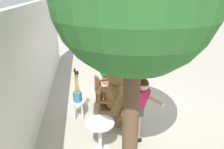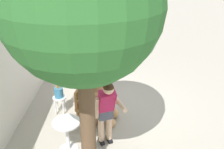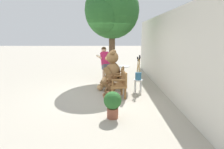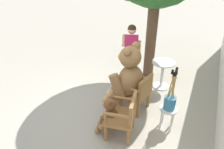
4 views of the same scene
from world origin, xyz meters
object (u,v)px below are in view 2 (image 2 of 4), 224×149
(person_visitor, at_px, (106,108))
(brush_bucket, at_px, (59,90))
(teddy_bear_small, at_px, (100,89))
(round_side_table, at_px, (67,133))
(white_stool, at_px, (60,101))
(patio_tree, at_px, (87,8))
(potted_plant, at_px, (101,67))
(wooden_chair_right, at_px, (90,87))
(teddy_bear_large, at_px, (97,94))
(wooden_chair_left, at_px, (87,103))

(person_visitor, relative_size, brush_bucket, 1.75)
(teddy_bear_small, relative_size, round_side_table, 1.09)
(white_stool, height_order, patio_tree, patio_tree)
(round_side_table, relative_size, potted_plant, 1.06)
(teddy_bear_small, distance_m, white_stool, 1.15)
(person_visitor, xyz_separation_m, round_side_table, (-0.20, 0.78, -0.47))
(wooden_chair_right, relative_size, white_stool, 1.87)
(teddy_bear_large, xyz_separation_m, round_side_table, (-1.09, 0.53, -0.29))
(wooden_chair_left, xyz_separation_m, teddy_bear_large, (-0.03, -0.26, 0.28))
(wooden_chair_left, bearing_deg, potted_plant, -5.69)
(wooden_chair_left, relative_size, potted_plant, 1.26)
(teddy_bear_large, height_order, person_visitor, person_visitor)
(brush_bucket, relative_size, potted_plant, 1.30)
(wooden_chair_right, relative_size, patio_tree, 0.20)
(teddy_bear_small, bearing_deg, patio_tree, 180.00)
(wooden_chair_left, height_order, person_visitor, person_visitor)
(wooden_chair_left, height_order, patio_tree, patio_tree)
(wooden_chair_left, relative_size, teddy_bear_large, 0.57)
(teddy_bear_small, height_order, white_stool, teddy_bear_small)
(person_visitor, relative_size, round_side_table, 2.15)
(patio_tree, bearing_deg, person_visitor, -22.31)
(wooden_chair_right, xyz_separation_m, round_side_table, (-1.95, 0.27, -0.01))
(wooden_chair_right, xyz_separation_m, patio_tree, (-2.32, -0.28, 2.53))
(person_visitor, distance_m, round_side_table, 0.94)
(teddy_bear_large, distance_m, brush_bucket, 1.02)
(person_visitor, height_order, brush_bucket, person_visitor)
(teddy_bear_large, bearing_deg, potted_plant, 0.63)
(person_visitor, bearing_deg, wooden_chair_left, 29.53)
(round_side_table, xyz_separation_m, potted_plant, (3.46, -0.50, -0.05))
(teddy_bear_small, bearing_deg, white_stool, 119.98)
(teddy_bear_small, relative_size, white_stool, 1.71)
(potted_plant, bearing_deg, person_visitor, -175.04)
(teddy_bear_small, xyz_separation_m, potted_plant, (1.49, 0.05, 0.01))
(wooden_chair_right, xyz_separation_m, brush_bucket, (-0.56, 0.71, 0.20))
(person_visitor, bearing_deg, brush_bucket, 45.92)
(wooden_chair_left, distance_m, potted_plant, 2.36)
(teddy_bear_small, bearing_deg, teddy_bear_large, 178.56)
(wooden_chair_left, bearing_deg, teddy_bear_small, -18.26)
(teddy_bear_large, xyz_separation_m, person_visitor, (-0.88, -0.26, 0.18))
(potted_plant, bearing_deg, wooden_chair_left, 174.31)
(round_side_table, bearing_deg, white_stool, 17.78)
(wooden_chair_right, relative_size, teddy_bear_small, 1.09)
(teddy_bear_small, xyz_separation_m, round_side_table, (-1.97, 0.55, 0.06))
(wooden_chair_left, relative_size, person_visitor, 0.55)
(white_stool, bearing_deg, potted_plant, -24.64)
(teddy_bear_small, relative_size, person_visitor, 0.51)
(brush_bucket, height_order, potted_plant, brush_bucket)
(brush_bucket, xyz_separation_m, patio_tree, (-1.76, -1.00, 2.33))
(brush_bucket, bearing_deg, teddy_bear_large, -107.51)
(wooden_chair_right, height_order, teddy_bear_small, wooden_chair_right)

